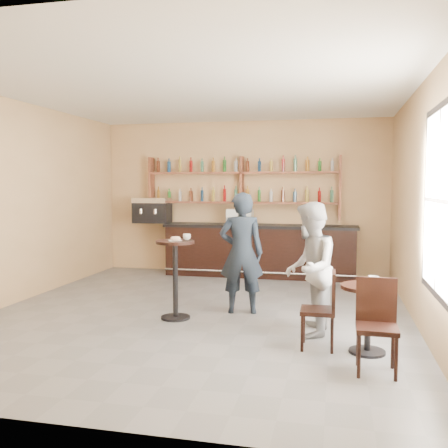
% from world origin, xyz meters
% --- Properties ---
extents(floor, '(7.00, 7.00, 0.00)m').
position_xyz_m(floor, '(0.00, 0.00, 0.00)').
color(floor, slate).
rests_on(floor, ground).
extents(ceiling, '(7.00, 7.00, 0.00)m').
position_xyz_m(ceiling, '(0.00, 0.00, 3.20)').
color(ceiling, white).
rests_on(ceiling, wall_back).
extents(wall_back, '(7.00, 0.00, 7.00)m').
position_xyz_m(wall_back, '(0.00, 3.50, 1.60)').
color(wall_back, tan).
rests_on(wall_back, floor).
extents(wall_front, '(7.00, 0.00, 7.00)m').
position_xyz_m(wall_front, '(0.00, -3.50, 1.60)').
color(wall_front, tan).
rests_on(wall_front, floor).
extents(wall_left, '(0.00, 7.00, 7.00)m').
position_xyz_m(wall_left, '(-3.00, 0.00, 1.60)').
color(wall_left, tan).
rests_on(wall_left, floor).
extents(wall_right, '(0.00, 7.00, 7.00)m').
position_xyz_m(wall_right, '(3.00, 0.00, 1.60)').
color(wall_right, tan).
rests_on(wall_right, floor).
extents(window_pane, '(0.00, 2.00, 2.00)m').
position_xyz_m(window_pane, '(2.99, -1.20, 1.70)').
color(window_pane, white).
rests_on(window_pane, wall_right).
extents(window_frame, '(0.04, 1.70, 2.10)m').
position_xyz_m(window_frame, '(2.99, -1.20, 1.70)').
color(window_frame, black).
rests_on(window_frame, wall_right).
extents(shelf_unit, '(4.00, 0.26, 1.40)m').
position_xyz_m(shelf_unit, '(0.00, 3.37, 1.81)').
color(shelf_unit, brown).
rests_on(shelf_unit, wall_back).
extents(liquor_bottles, '(3.68, 0.10, 1.00)m').
position_xyz_m(liquor_bottles, '(0.00, 3.37, 1.98)').
color(liquor_bottles, '#8C5919').
rests_on(liquor_bottles, shelf_unit).
extents(bar_counter, '(3.91, 0.76, 1.06)m').
position_xyz_m(bar_counter, '(0.42, 3.15, 0.53)').
color(bar_counter, black).
rests_on(bar_counter, floor).
extents(espresso_machine, '(0.76, 0.51, 0.53)m').
position_xyz_m(espresso_machine, '(-1.90, 3.15, 1.33)').
color(espresso_machine, black).
rests_on(espresso_machine, bar_counter).
extents(pastry_case, '(0.57, 0.48, 0.32)m').
position_xyz_m(pastry_case, '(0.01, 3.15, 1.22)').
color(pastry_case, silver).
rests_on(pastry_case, bar_counter).
extents(pedestal_table, '(0.61, 0.61, 1.10)m').
position_xyz_m(pedestal_table, '(-0.24, -0.34, 0.55)').
color(pedestal_table, black).
rests_on(pedestal_table, floor).
extents(napkin, '(0.23, 0.23, 0.00)m').
position_xyz_m(napkin, '(-0.24, -0.34, 1.10)').
color(napkin, white).
rests_on(napkin, pedestal_table).
extents(donut, '(0.15, 0.15, 0.05)m').
position_xyz_m(donut, '(-0.23, -0.35, 1.13)').
color(donut, '#BE7145').
rests_on(donut, napkin).
extents(cup_pedestal, '(0.15, 0.15, 0.09)m').
position_xyz_m(cup_pedestal, '(-0.10, -0.24, 1.14)').
color(cup_pedestal, white).
rests_on(cup_pedestal, pedestal_table).
extents(man_main, '(0.71, 0.54, 1.76)m').
position_xyz_m(man_main, '(0.60, 0.19, 0.88)').
color(man_main, black).
rests_on(man_main, floor).
extents(cafe_table, '(0.73, 0.73, 0.76)m').
position_xyz_m(cafe_table, '(2.30, -1.24, 0.38)').
color(cafe_table, black).
rests_on(cafe_table, floor).
extents(cup_cafe, '(0.13, 0.13, 0.10)m').
position_xyz_m(cup_cafe, '(2.35, -1.24, 0.82)').
color(cup_cafe, white).
rests_on(cup_cafe, cafe_table).
extents(chair_west, '(0.39, 0.39, 0.89)m').
position_xyz_m(chair_west, '(1.75, -1.19, 0.45)').
color(chair_west, black).
rests_on(chair_west, floor).
extents(chair_south, '(0.41, 0.41, 0.93)m').
position_xyz_m(chair_south, '(2.35, -1.84, 0.47)').
color(chair_south, black).
rests_on(chair_south, floor).
extents(patron_second, '(0.67, 0.84, 1.66)m').
position_xyz_m(patron_second, '(1.63, -0.69, 0.83)').
color(patron_second, gray).
rests_on(patron_second, floor).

